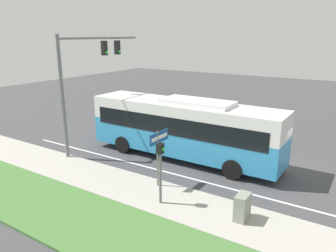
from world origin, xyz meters
TOP-DOWN VIEW (x-y plane):
  - ground_plane at (0.00, 0.00)m, footprint 80.00×80.00m
  - sidewalk at (-6.20, 0.00)m, footprint 2.80×80.00m
  - lane_divider_near at (-3.60, 0.00)m, footprint 0.14×30.00m
  - bus at (-1.31, 5.03)m, footprint 2.75×11.57m
  - signal_gantry at (-3.07, 10.79)m, footprint 6.81×0.41m
  - pedestrian_signal at (-6.68, 3.05)m, footprint 0.28×0.34m
  - street_sign at (-5.27, 4.10)m, footprint 1.48×0.08m
  - utility_cabinet at (-6.04, -0.35)m, footprint 0.80×0.45m

SIDE VIEW (x-z plane):
  - ground_plane at x=0.00m, z-range 0.00..0.00m
  - lane_divider_near at x=-3.60m, z-range 0.00..0.01m
  - sidewalk at x=-6.20m, z-range 0.00..0.12m
  - utility_cabinet at x=-6.04m, z-range 0.12..1.17m
  - pedestrian_signal at x=-6.68m, z-range 0.53..3.33m
  - bus at x=-1.31m, z-range 0.18..3.78m
  - street_sign at x=-5.27m, z-range 0.64..3.46m
  - signal_gantry at x=-3.07m, z-range 1.52..8.65m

